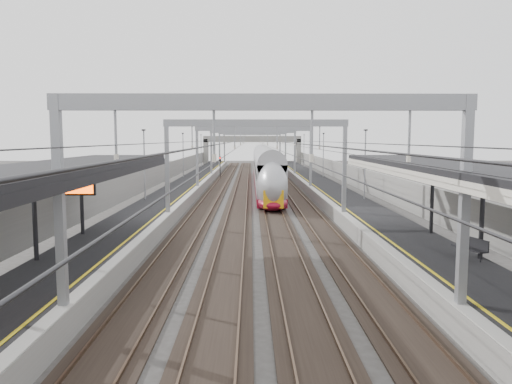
{
  "coord_description": "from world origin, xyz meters",
  "views": [
    {
      "loc": [
        -0.38,
        -13.35,
        6.24
      ],
      "look_at": [
        0.0,
        21.63,
        2.5
      ],
      "focal_mm": 35.0,
      "sensor_mm": 36.0,
      "label": 1
    }
  ],
  "objects_px": {
    "overbridge": "(252,143)",
    "bench": "(471,246)",
    "train": "(265,172)",
    "signal_green": "(220,163)"
  },
  "relations": [
    {
      "from": "overbridge",
      "to": "signal_green",
      "type": "xyz_separation_m",
      "value": [
        -5.2,
        -34.57,
        -2.89
      ]
    },
    {
      "from": "train",
      "to": "bench",
      "type": "relative_size",
      "value": 26.22
    },
    {
      "from": "bench",
      "to": "signal_green",
      "type": "xyz_separation_m",
      "value": [
        -14.53,
        57.37,
        0.85
      ]
    },
    {
      "from": "overbridge",
      "to": "bench",
      "type": "height_order",
      "value": "overbridge"
    },
    {
      "from": "train",
      "to": "bench",
      "type": "distance_m",
      "value": 42.68
    },
    {
      "from": "overbridge",
      "to": "bench",
      "type": "relative_size",
      "value": 11.81
    },
    {
      "from": "signal_green",
      "to": "overbridge",
      "type": "bearing_deg",
      "value": 81.45
    },
    {
      "from": "overbridge",
      "to": "signal_green",
      "type": "height_order",
      "value": "overbridge"
    },
    {
      "from": "overbridge",
      "to": "train",
      "type": "bearing_deg",
      "value": -88.28
    },
    {
      "from": "train",
      "to": "bench",
      "type": "height_order",
      "value": "train"
    }
  ]
}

